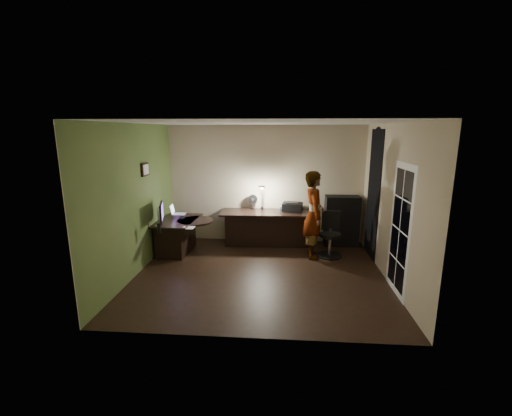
# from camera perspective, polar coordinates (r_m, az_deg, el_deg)

# --- Properties ---
(floor) EXTENTS (4.50, 4.00, 0.01)m
(floor) POSITION_cam_1_polar(r_m,az_deg,el_deg) (6.41, 0.63, -10.93)
(floor) COLOR black
(floor) RESTS_ON ground
(ceiling) EXTENTS (4.50, 4.00, 0.01)m
(ceiling) POSITION_cam_1_polar(r_m,az_deg,el_deg) (5.86, 0.70, 14.09)
(ceiling) COLOR silver
(ceiling) RESTS_ON floor
(wall_back) EXTENTS (4.50, 0.01, 2.70)m
(wall_back) POSITION_cam_1_polar(r_m,az_deg,el_deg) (7.96, 1.61, 3.96)
(wall_back) COLOR tan
(wall_back) RESTS_ON floor
(wall_front) EXTENTS (4.50, 0.01, 2.70)m
(wall_front) POSITION_cam_1_polar(r_m,az_deg,el_deg) (4.05, -1.19, -4.78)
(wall_front) COLOR tan
(wall_front) RESTS_ON floor
(wall_left) EXTENTS (0.01, 4.00, 2.70)m
(wall_left) POSITION_cam_1_polar(r_m,az_deg,el_deg) (6.53, -19.49, 1.27)
(wall_left) COLOR tan
(wall_left) RESTS_ON floor
(wall_right) EXTENTS (0.01, 4.00, 2.70)m
(wall_right) POSITION_cam_1_polar(r_m,az_deg,el_deg) (6.27, 21.71, 0.62)
(wall_right) COLOR tan
(wall_right) RESTS_ON floor
(green_wall_overlay) EXTENTS (0.00, 4.00, 2.70)m
(green_wall_overlay) POSITION_cam_1_polar(r_m,az_deg,el_deg) (6.53, -19.37, 1.27)
(green_wall_overlay) COLOR #4D642D
(green_wall_overlay) RESTS_ON floor
(arched_doorway) EXTENTS (0.01, 0.90, 2.60)m
(arched_doorway) POSITION_cam_1_polar(r_m,az_deg,el_deg) (7.36, 18.98, 2.14)
(arched_doorway) COLOR black
(arched_doorway) RESTS_ON floor
(french_door) EXTENTS (0.02, 0.92, 2.10)m
(french_door) POSITION_cam_1_polar(r_m,az_deg,el_deg) (5.82, 22.85, -3.41)
(french_door) COLOR white
(french_door) RESTS_ON floor
(framed_picture) EXTENTS (0.04, 0.30, 0.25)m
(framed_picture) POSITION_cam_1_polar(r_m,az_deg,el_deg) (6.85, -18.03, 6.12)
(framed_picture) COLOR black
(framed_picture) RESTS_ON wall_left
(desk_left) EXTENTS (0.82, 1.27, 0.72)m
(desk_left) POSITION_cam_1_polar(r_m,az_deg,el_deg) (7.57, -12.83, -4.54)
(desk_left) COLOR black
(desk_left) RESTS_ON floor
(desk_right) EXTENTS (2.11, 0.79, 0.78)m
(desk_right) POSITION_cam_1_polar(r_m,az_deg,el_deg) (7.80, 1.84, -3.44)
(desk_right) COLOR black
(desk_right) RESTS_ON floor
(cabinet) EXTENTS (0.76, 0.39, 1.14)m
(cabinet) POSITION_cam_1_polar(r_m,az_deg,el_deg) (8.00, 14.10, -2.08)
(cabinet) COLOR black
(cabinet) RESTS_ON floor
(laptop_stand) EXTENTS (0.26, 0.22, 0.10)m
(laptop_stand) POSITION_cam_1_polar(r_m,az_deg,el_deg) (7.61, -12.70, -1.39)
(laptop_stand) COLOR silver
(laptop_stand) RESTS_ON desk_left
(laptop) EXTENTS (0.33, 0.31, 0.21)m
(laptop) POSITION_cam_1_polar(r_m,az_deg,el_deg) (7.57, -12.76, -0.25)
(laptop) COLOR silver
(laptop) RESTS_ON laptop_stand
(monitor) EXTENTS (0.25, 0.53, 0.35)m
(monitor) POSITION_cam_1_polar(r_m,az_deg,el_deg) (7.07, -15.58, -1.60)
(monitor) COLOR black
(monitor) RESTS_ON desk_left
(mouse) EXTENTS (0.10, 0.11, 0.04)m
(mouse) POSITION_cam_1_polar(r_m,az_deg,el_deg) (6.88, -11.90, -3.15)
(mouse) COLOR silver
(mouse) RESTS_ON desk_left
(phone) EXTENTS (0.09, 0.13, 0.01)m
(phone) POSITION_cam_1_polar(r_m,az_deg,el_deg) (7.15, -10.05, -2.57)
(phone) COLOR black
(phone) RESTS_ON desk_left
(pen) EXTENTS (0.11, 0.11, 0.01)m
(pen) POSITION_cam_1_polar(r_m,az_deg,el_deg) (7.49, -8.33, -1.79)
(pen) COLOR black
(pen) RESTS_ON desk_left
(speaker) EXTENTS (0.08, 0.08, 0.19)m
(speaker) POSITION_cam_1_polar(r_m,az_deg,el_deg) (6.66, -15.85, -3.19)
(speaker) COLOR black
(speaker) RESTS_ON desk_left
(notepad) EXTENTS (0.15, 0.21, 0.01)m
(notepad) POSITION_cam_1_polar(r_m,az_deg,el_deg) (6.86, -10.89, -3.25)
(notepad) COLOR silver
(notepad) RESTS_ON desk_left
(desk_fan) EXTENTS (0.23, 0.14, 0.33)m
(desk_fan) POSITION_cam_1_polar(r_m,az_deg,el_deg) (7.91, -0.53, 1.09)
(desk_fan) COLOR black
(desk_fan) RESTS_ON desk_right
(headphones) EXTENTS (0.20, 0.12, 0.09)m
(headphones) POSITION_cam_1_polar(r_m,az_deg,el_deg) (7.76, 4.61, -0.11)
(headphones) COLOR #275581
(headphones) RESTS_ON desk_right
(printer) EXTENTS (0.49, 0.41, 0.19)m
(printer) POSITION_cam_1_polar(r_m,az_deg,el_deg) (7.75, 6.09, 0.26)
(printer) COLOR black
(printer) RESTS_ON desk_right
(desk_lamp) EXTENTS (0.22, 0.31, 0.61)m
(desk_lamp) POSITION_cam_1_polar(r_m,az_deg,el_deg) (7.80, 1.04, 1.96)
(desk_lamp) COLOR black
(desk_lamp) RESTS_ON desk_right
(office_chair) EXTENTS (0.59, 0.59, 0.93)m
(office_chair) POSITION_cam_1_polar(r_m,az_deg,el_deg) (7.25, 12.28, -4.39)
(office_chair) COLOR black
(office_chair) RESTS_ON floor
(person) EXTENTS (0.47, 0.67, 1.79)m
(person) POSITION_cam_1_polar(r_m,az_deg,el_deg) (7.05, 9.60, -1.14)
(person) COLOR #D8A88C
(person) RESTS_ON floor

